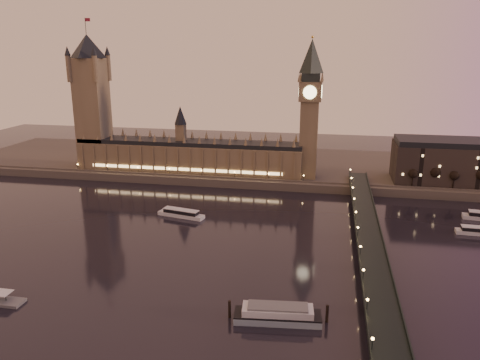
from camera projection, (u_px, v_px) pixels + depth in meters
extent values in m
plane|color=black|center=(195.00, 240.00, 255.72)|extent=(700.00, 700.00, 0.00)
cube|color=#423D35|center=(282.00, 166.00, 405.32)|extent=(560.00, 130.00, 6.00)
cube|color=brown|center=(189.00, 158.00, 372.86)|extent=(180.00, 26.00, 22.00)
cube|color=black|center=(188.00, 142.00, 369.46)|extent=(180.00, 22.00, 3.20)
cube|color=#FFCC7F|center=(184.00, 169.00, 361.72)|extent=(153.00, 0.25, 2.20)
cube|color=brown|center=(93.00, 114.00, 378.70)|extent=(22.00, 22.00, 88.00)
cone|color=black|center=(87.00, 46.00, 364.40)|extent=(31.68, 31.68, 18.00)
cylinder|color=black|center=(86.00, 26.00, 360.35)|extent=(0.44, 0.44, 12.00)
cube|color=maroon|center=(88.00, 20.00, 358.73)|extent=(4.00, 0.15, 2.50)
cube|color=brown|center=(309.00, 140.00, 350.68)|extent=(13.00, 13.00, 58.00)
cube|color=brown|center=(310.00, 91.00, 340.96)|extent=(16.00, 16.00, 14.00)
cylinder|color=#FFEAA5|center=(310.00, 92.00, 333.23)|extent=(9.60, 0.35, 9.60)
cylinder|color=#FFEAA5|center=(299.00, 91.00, 342.47)|extent=(0.35, 9.60, 9.60)
cube|color=black|center=(311.00, 77.00, 338.26)|extent=(13.00, 13.00, 6.00)
cone|color=black|center=(312.00, 56.00, 334.21)|extent=(17.68, 17.68, 24.00)
sphere|color=gold|center=(313.00, 37.00, 330.71)|extent=(2.00, 2.00, 2.00)
cube|color=black|center=(369.00, 239.00, 236.61)|extent=(13.00, 260.00, 2.00)
cube|color=black|center=(357.00, 235.00, 237.36)|extent=(0.60, 260.00, 1.00)
cube|color=black|center=(383.00, 237.00, 235.04)|extent=(0.60, 260.00, 1.00)
cube|color=black|center=(472.00, 165.00, 338.65)|extent=(110.00, 36.00, 28.00)
cube|color=black|center=(475.00, 143.00, 334.33)|extent=(108.00, 34.00, 4.00)
cylinder|color=black|center=(414.00, 180.00, 331.83)|extent=(0.70, 0.70, 10.22)
sphere|color=black|center=(414.00, 173.00, 330.39)|extent=(6.81, 6.81, 6.81)
cylinder|color=black|center=(435.00, 181.00, 329.24)|extent=(0.70, 0.70, 10.22)
sphere|color=black|center=(435.00, 174.00, 327.80)|extent=(6.81, 6.81, 6.81)
cylinder|color=black|center=(456.00, 182.00, 326.65)|extent=(0.70, 0.70, 10.22)
sphere|color=black|center=(457.00, 175.00, 325.21)|extent=(6.81, 6.81, 6.81)
cylinder|color=black|center=(477.00, 183.00, 324.06)|extent=(0.70, 0.70, 10.22)
sphere|color=black|center=(478.00, 176.00, 322.62)|extent=(6.81, 6.81, 6.81)
cube|color=silver|center=(181.00, 215.00, 291.12)|extent=(31.00, 12.79, 2.22)
cube|color=black|center=(181.00, 212.00, 290.52)|extent=(23.05, 9.98, 2.22)
cube|color=silver|center=(181.00, 210.00, 290.17)|extent=(23.70, 10.36, 0.40)
cube|color=silver|center=(477.00, 233.00, 263.28)|extent=(23.05, 7.00, 2.09)
cube|color=black|center=(478.00, 229.00, 262.71)|extent=(17.07, 5.67, 2.09)
cube|color=silver|center=(478.00, 227.00, 262.38)|extent=(17.54, 5.94, 0.38)
cube|color=#7D939F|center=(277.00, 318.00, 179.20)|extent=(34.05, 12.83, 2.70)
cube|color=black|center=(278.00, 314.00, 178.77)|extent=(34.05, 12.83, 0.52)
cube|color=silver|center=(278.00, 310.00, 178.34)|extent=(27.74, 11.14, 2.70)
cube|color=#595B5E|center=(278.00, 306.00, 177.87)|extent=(23.50, 9.66, 0.73)
cylinder|color=black|center=(230.00, 309.00, 181.11)|extent=(1.14, 1.14, 7.06)
cylinder|color=black|center=(327.00, 314.00, 178.01)|extent=(1.14, 1.14, 7.06)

